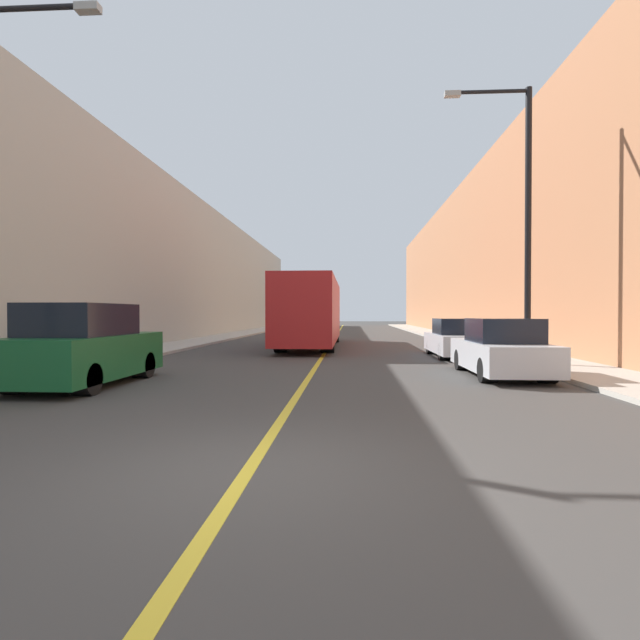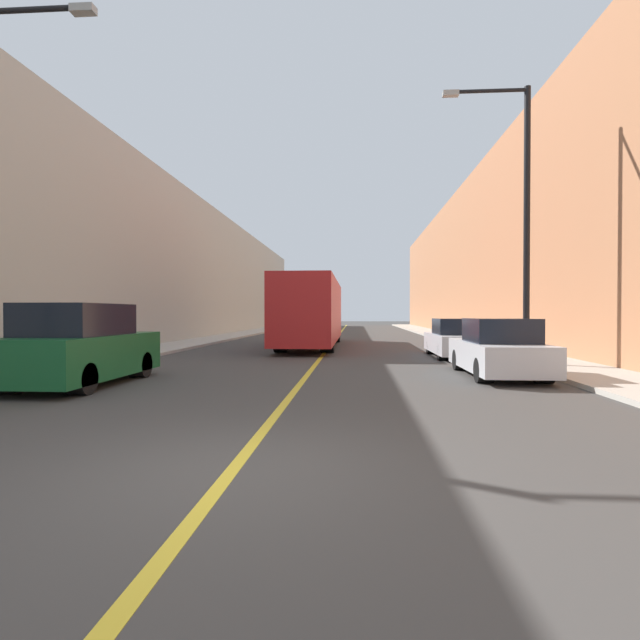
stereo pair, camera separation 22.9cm
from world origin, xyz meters
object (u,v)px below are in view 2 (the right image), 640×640
(car_right_near, at_px, (498,350))
(street_lamp_right, at_px, (520,208))
(parked_suv_left, at_px, (81,348))
(bus, at_px, (312,311))
(car_right_mid, at_px, (456,340))
(pedestrian, at_px, (50,336))

(car_right_near, bearing_deg, street_lamp_right, 61.71)
(parked_suv_left, height_order, street_lamp_right, street_lamp_right)
(bus, bearing_deg, car_right_mid, -43.13)
(car_right_mid, xyz_separation_m, street_lamp_right, (1.29, -3.40, 4.38))
(street_lamp_right, bearing_deg, parked_suv_left, -157.33)
(parked_suv_left, relative_size, pedestrian, 2.58)
(bus, bearing_deg, car_right_near, -62.38)
(car_right_near, xyz_separation_m, street_lamp_right, (1.34, 2.48, 4.35))
(car_right_mid, height_order, pedestrian, pedestrian)
(bus, relative_size, car_right_near, 2.85)
(bus, height_order, pedestrian, bus)
(street_lamp_right, relative_size, pedestrian, 4.91)
(parked_suv_left, relative_size, street_lamp_right, 0.53)
(car_right_mid, bearing_deg, parked_suv_left, -141.49)
(car_right_near, distance_m, pedestrian, 12.79)
(parked_suv_left, xyz_separation_m, pedestrian, (-2.43, 2.60, 0.15))
(car_right_mid, bearing_deg, pedestrian, -156.13)
(parked_suv_left, bearing_deg, pedestrian, 133.05)
(street_lamp_right, bearing_deg, car_right_near, -118.29)
(car_right_near, xyz_separation_m, pedestrian, (-12.78, 0.20, 0.34))
(car_right_near, bearing_deg, car_right_mid, 89.53)
(pedestrian, bearing_deg, car_right_mid, 23.87)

